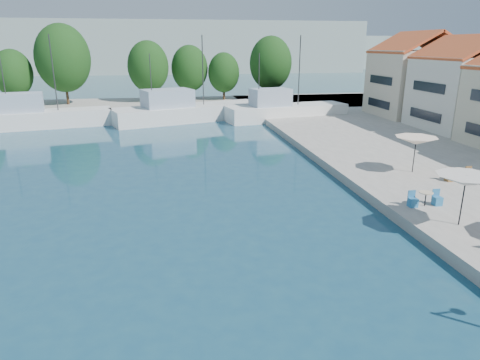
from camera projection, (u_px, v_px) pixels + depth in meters
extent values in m
cube|color=gray|center=(146.00, 106.00, 61.51)|extent=(90.00, 16.00, 0.60)
cube|color=#99A79D|center=(87.00, 47.00, 142.92)|extent=(180.00, 40.00, 16.00)
cube|color=#99A79D|center=(275.00, 52.00, 173.81)|extent=(140.00, 40.00, 12.00)
cube|color=silver|center=(465.00, 94.00, 42.14)|extent=(8.00, 8.50, 7.00)
pyramid|color=#CB4C2D|center=(474.00, 37.00, 40.54)|extent=(8.40, 8.80, 1.80)
cube|color=beige|center=(414.00, 83.00, 50.52)|extent=(8.60, 8.50, 7.50)
pyramid|color=#CB4C2D|center=(420.00, 34.00, 48.85)|extent=(9.00, 8.80, 1.80)
cube|color=silver|center=(46.00, 121.00, 47.18)|extent=(14.46, 6.44, 2.20)
cube|color=#97A8BB|center=(22.00, 102.00, 45.80)|extent=(4.69, 3.61, 2.00)
cylinder|color=#2D2D2D|center=(53.00, 73.00, 46.14)|extent=(0.12, 0.12, 8.00)
cylinder|color=#2D2D2D|center=(4.00, 84.00, 44.70)|extent=(0.10, 0.10, 6.00)
cube|color=silver|center=(190.00, 115.00, 51.40)|extent=(18.81, 10.32, 2.20)
cube|color=#97A8BB|center=(167.00, 98.00, 49.52)|extent=(6.35, 5.21, 2.00)
cylinder|color=#2D2D2D|center=(203.00, 70.00, 50.69)|extent=(0.12, 0.12, 8.00)
cylinder|color=#2D2D2D|center=(151.00, 81.00, 48.09)|extent=(0.10, 0.10, 6.00)
cube|color=silver|center=(287.00, 114.00, 51.73)|extent=(15.21, 6.37, 2.20)
cube|color=#97A8BB|center=(270.00, 97.00, 50.38)|extent=(4.88, 3.68, 2.00)
cylinder|color=#2D2D2D|center=(299.00, 70.00, 50.68)|extent=(0.12, 0.12, 8.00)
cylinder|color=#2D2D2D|center=(259.00, 80.00, 49.29)|extent=(0.10, 0.10, 6.00)
cylinder|color=#3F2B19|center=(16.00, 93.00, 59.20)|extent=(0.36, 0.36, 3.39)
ellipsoid|color=#1B3C13|center=(13.00, 73.00, 58.38)|extent=(5.16, 5.16, 6.44)
cylinder|color=#3F2B19|center=(66.00, 87.00, 60.29)|extent=(0.36, 0.36, 4.88)
ellipsoid|color=#1B3C13|center=(63.00, 58.00, 59.11)|extent=(7.42, 7.42, 9.27)
cylinder|color=#3F2B19|center=(149.00, 88.00, 63.44)|extent=(0.36, 0.36, 3.90)
ellipsoid|color=#1B3C13|center=(148.00, 67.00, 62.50)|extent=(5.93, 5.93, 7.41)
cylinder|color=#3F2B19|center=(190.00, 88.00, 65.85)|extent=(0.36, 0.36, 3.62)
ellipsoid|color=#1B3C13|center=(190.00, 68.00, 64.97)|extent=(5.51, 5.51, 6.88)
cylinder|color=#3F2B19|center=(224.00, 89.00, 65.82)|extent=(0.36, 0.36, 3.14)
ellipsoid|color=#1B3C13|center=(224.00, 73.00, 65.07)|extent=(4.78, 4.78, 5.97)
cylinder|color=#3F2B19|center=(270.00, 86.00, 65.90)|extent=(0.36, 0.36, 4.21)
ellipsoid|color=#1B3C13|center=(271.00, 63.00, 64.88)|extent=(6.39, 6.39, 7.99)
cylinder|color=black|center=(462.00, 200.00, 19.74)|extent=(0.06, 0.06, 2.44)
cone|color=beige|center=(466.00, 180.00, 19.45)|extent=(2.70, 2.70, 0.50)
cylinder|color=black|center=(414.00, 155.00, 28.11)|extent=(0.06, 0.06, 2.38)
cone|color=beige|center=(416.00, 141.00, 27.83)|extent=(2.75, 2.75, 0.50)
cylinder|color=black|center=(425.00, 199.00, 22.35)|extent=(0.06, 0.06, 0.74)
cylinder|color=beige|center=(426.00, 193.00, 22.24)|extent=(0.70, 0.70, 0.04)
cube|color=teal|center=(437.00, 201.00, 22.51)|extent=(0.42, 0.42, 0.46)
cube|color=teal|center=(413.00, 203.00, 22.28)|extent=(0.42, 0.42, 0.46)
cylinder|color=black|center=(460.00, 175.00, 26.57)|extent=(0.06, 0.06, 0.74)
cylinder|color=beige|center=(461.00, 169.00, 26.46)|extent=(0.70, 0.70, 0.04)
cube|color=brown|center=(469.00, 176.00, 26.73)|extent=(0.42, 0.42, 0.46)
cube|color=brown|center=(449.00, 177.00, 26.50)|extent=(0.42, 0.42, 0.46)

